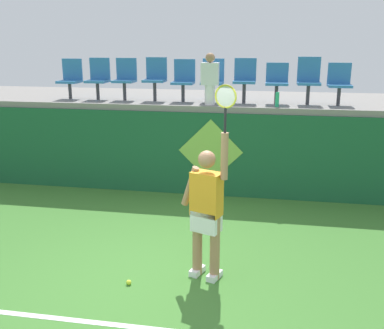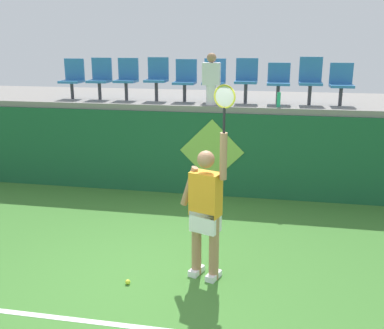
% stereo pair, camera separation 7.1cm
% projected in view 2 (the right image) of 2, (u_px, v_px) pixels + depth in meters
% --- Properties ---
extents(ground_plane, '(40.00, 40.00, 0.00)m').
position_uv_depth(ground_plane, '(148.00, 279.00, 5.89)').
color(ground_plane, '#3D752D').
extents(court_back_wall, '(12.66, 0.20, 1.67)m').
position_uv_depth(court_back_wall, '(195.00, 153.00, 8.95)').
color(court_back_wall, '#195633').
rests_on(court_back_wall, ground_plane).
extents(spectator_platform, '(12.66, 2.78, 0.12)m').
position_uv_depth(spectator_platform, '(206.00, 100.00, 9.98)').
color(spectator_platform, gray).
rests_on(spectator_platform, court_back_wall).
extents(court_baseline_stripe, '(11.39, 0.08, 0.01)m').
position_uv_depth(court_baseline_stripe, '(123.00, 325.00, 4.94)').
color(court_baseline_stripe, white).
rests_on(court_baseline_stripe, ground_plane).
extents(tennis_player, '(0.72, 0.37, 2.54)m').
position_uv_depth(tennis_player, '(206.00, 208.00, 5.70)').
color(tennis_player, white).
rests_on(tennis_player, ground_plane).
extents(tennis_ball, '(0.07, 0.07, 0.07)m').
position_uv_depth(tennis_ball, '(128.00, 282.00, 5.76)').
color(tennis_ball, '#D1E533').
rests_on(tennis_ball, ground_plane).
extents(water_bottle, '(0.07, 0.07, 0.28)m').
position_uv_depth(water_bottle, '(279.00, 100.00, 8.50)').
color(water_bottle, '#26B272').
rests_on(water_bottle, spectator_platform).
extents(stadium_chair_0, '(0.44, 0.42, 0.84)m').
position_uv_depth(stadium_chair_0, '(73.00, 77.00, 9.64)').
color(stadium_chair_0, '#38383D').
rests_on(stadium_chair_0, spectator_platform).
extents(stadium_chair_1, '(0.44, 0.42, 0.86)m').
position_uv_depth(stadium_chair_1, '(100.00, 77.00, 9.53)').
color(stadium_chair_1, '#38383D').
rests_on(stadium_chair_1, spectator_platform).
extents(stadium_chair_2, '(0.44, 0.42, 0.86)m').
position_uv_depth(stadium_chair_2, '(127.00, 77.00, 9.42)').
color(stadium_chair_2, '#38383D').
rests_on(stadium_chair_2, spectator_platform).
extents(stadium_chair_3, '(0.44, 0.42, 0.88)m').
position_uv_depth(stadium_chair_3, '(157.00, 77.00, 9.30)').
color(stadium_chair_3, '#38383D').
rests_on(stadium_chair_3, spectator_platform).
extents(stadium_chair_4, '(0.44, 0.42, 0.85)m').
position_uv_depth(stadium_chair_4, '(185.00, 78.00, 9.20)').
color(stadium_chair_4, '#38383D').
rests_on(stadium_chair_4, spectator_platform).
extents(stadium_chair_5, '(0.44, 0.42, 0.87)m').
position_uv_depth(stadium_chair_5, '(214.00, 78.00, 9.09)').
color(stadium_chair_5, '#38383D').
rests_on(stadium_chair_5, spectator_platform).
extents(stadium_chair_6, '(0.44, 0.42, 0.88)m').
position_uv_depth(stadium_chair_6, '(246.00, 78.00, 8.97)').
color(stadium_chair_6, '#38383D').
rests_on(stadium_chair_6, spectator_platform).
extents(stadium_chair_7, '(0.44, 0.42, 0.80)m').
position_uv_depth(stadium_chair_7, '(279.00, 81.00, 8.86)').
color(stadium_chair_7, '#38383D').
rests_on(stadium_chair_7, spectator_platform).
extents(stadium_chair_8, '(0.44, 0.42, 0.91)m').
position_uv_depth(stadium_chair_8, '(310.00, 78.00, 8.75)').
color(stadium_chair_8, '#38383D').
rests_on(stadium_chair_8, spectator_platform).
extents(stadium_chair_9, '(0.44, 0.42, 0.81)m').
position_uv_depth(stadium_chair_9, '(341.00, 82.00, 8.66)').
color(stadium_chair_9, '#38383D').
rests_on(stadium_chair_9, spectator_platform).
extents(spectator_0, '(0.34, 0.20, 1.00)m').
position_uv_depth(spectator_0, '(211.00, 78.00, 8.69)').
color(spectator_0, white).
rests_on(spectator_0, spectator_platform).
extents(wall_signage_mount, '(1.27, 0.01, 1.55)m').
position_uv_depth(wall_signage_mount, '(211.00, 195.00, 9.02)').
color(wall_signage_mount, '#195633').
rests_on(wall_signage_mount, ground_plane).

